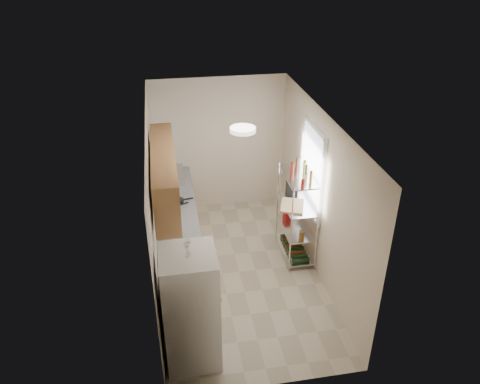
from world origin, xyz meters
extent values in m
cube|color=#C1B69C|center=(0.00, 0.00, -0.01)|extent=(2.50, 4.40, 0.01)
cube|color=white|center=(0.00, 0.00, 2.60)|extent=(2.50, 4.40, 0.01)
cube|color=beige|center=(0.00, 2.21, 1.30)|extent=(2.50, 0.01, 2.60)
cube|color=beige|center=(0.00, -2.21, 1.30)|extent=(2.50, 0.01, 2.60)
cube|color=beige|center=(-1.25, 0.00, 1.30)|extent=(0.01, 4.40, 2.60)
cube|color=beige|center=(1.25, 0.00, 1.30)|extent=(0.01, 4.40, 2.60)
cube|color=#9D6E43|center=(-0.92, 0.44, 0.43)|extent=(0.60, 3.48, 0.86)
cube|color=gray|center=(-0.90, 0.44, 0.88)|extent=(0.63, 3.51, 0.04)
cube|color=#B7BABC|center=(-0.94, -0.70, 0.88)|extent=(0.52, 0.44, 0.04)
cube|color=#B7BABC|center=(-0.64, 1.80, 0.46)|extent=(0.01, 0.55, 0.72)
cube|color=#9D6E43|center=(-1.05, 0.10, 1.81)|extent=(0.33, 2.20, 0.72)
cube|color=#B7BABC|center=(-1.00, 0.90, 1.39)|extent=(0.50, 0.60, 0.12)
cube|color=white|center=(1.23, 0.35, 1.55)|extent=(0.06, 1.00, 1.46)
cube|color=silver|center=(1.00, 0.30, 0.10)|extent=(0.45, 0.90, 0.02)
cube|color=silver|center=(1.00, 0.30, 0.55)|extent=(0.45, 0.90, 0.02)
cube|color=silver|center=(1.00, 0.30, 1.00)|extent=(0.45, 0.90, 0.02)
cube|color=silver|center=(1.00, 0.30, 1.50)|extent=(0.45, 0.90, 0.02)
cylinder|color=silver|center=(0.79, -0.14, 0.78)|extent=(0.02, 0.02, 1.55)
cylinder|color=silver|center=(0.79, 0.74, 0.78)|extent=(0.02, 0.02, 1.55)
cylinder|color=silver|center=(1.22, -0.14, 0.78)|extent=(0.02, 0.02, 1.55)
cylinder|color=silver|center=(1.22, 0.74, 0.78)|extent=(0.02, 0.02, 1.55)
cylinder|color=white|center=(0.00, -0.30, 2.57)|extent=(0.34, 0.34, 0.05)
cube|color=white|center=(-0.87, -1.58, 0.81)|extent=(0.66, 0.66, 1.61)
cylinder|color=white|center=(-0.98, 0.19, 1.00)|extent=(0.24, 0.24, 0.20)
cylinder|color=black|center=(-0.96, 0.68, 0.92)|extent=(0.31, 0.31, 0.04)
cylinder|color=black|center=(-0.87, 0.88, 0.92)|extent=(0.23, 0.23, 0.04)
cube|color=tan|center=(0.89, 0.22, 1.03)|extent=(0.48, 0.55, 0.03)
cube|color=black|center=(0.99, 0.63, 1.15)|extent=(0.17, 0.25, 0.27)
cube|color=maroon|center=(0.93, 0.60, 0.64)|extent=(0.11, 0.15, 0.16)
camera|label=1|loc=(-1.02, -5.90, 4.80)|focal=35.00mm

